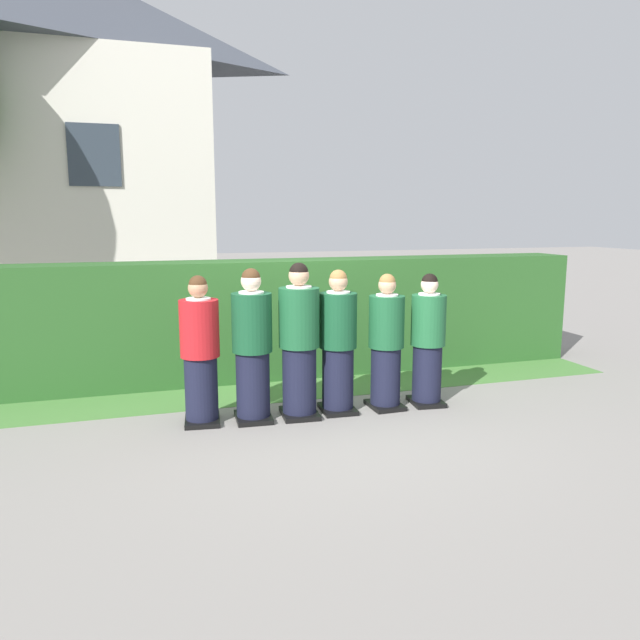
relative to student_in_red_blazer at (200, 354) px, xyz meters
The scene contains 10 objects.
ground_plane 1.48m from the student_in_red_blazer, ahead, with size 60.00×60.00×0.00m, color gray.
student_in_red_blazer is the anchor object (origin of this frame).
student_front_row_1 0.54m from the student_in_red_blazer, ahead, with size 0.42×0.52×1.63m.
student_front_row_2 1.05m from the student_in_red_blazer, ahead, with size 0.44×0.51×1.68m.
student_front_row_3 1.50m from the student_in_red_blazer, ahead, with size 0.41×0.47×1.59m.
student_front_row_4 2.06m from the student_in_red_blazer, ahead, with size 0.40×0.44×1.53m.
student_front_row_5 2.57m from the student_in_red_blazer, ahead, with size 0.40×0.47×1.52m.
hedge 2.11m from the student_in_red_blazer, 52.54° to the left, with size 8.64×0.70×1.58m.
school_building_main 8.58m from the student_in_red_blazer, 111.50° to the left, with size 8.28×3.66×7.58m.
lawn_strip 1.72m from the student_in_red_blazer, 34.28° to the left, with size 8.64×0.90×0.01m, color #477A38.
Camera 1 is at (-1.93, -6.16, 2.16)m, focal length 33.99 mm.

